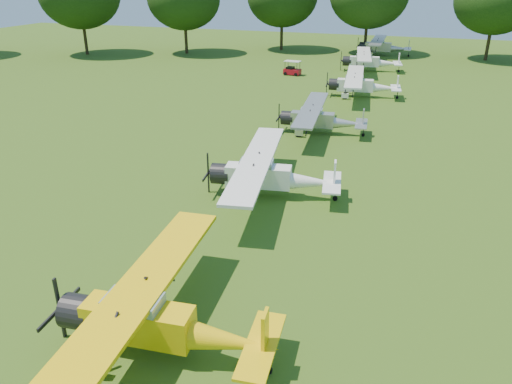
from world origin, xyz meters
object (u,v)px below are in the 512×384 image
aircraft_2 (154,319)px  aircraft_4 (319,118)px  golf_cart (292,70)px  aircraft_7 (382,46)px  aircraft_5 (361,83)px  aircraft_6 (369,60)px  aircraft_3 (269,173)px

aircraft_2 → aircraft_4: size_ratio=1.10×
golf_cart → aircraft_7: bearing=71.9°
aircraft_5 → aircraft_6: aircraft_6 is taller
aircraft_3 → aircraft_5: aircraft_3 is taller
aircraft_4 → golf_cart: 22.84m
aircraft_7 → aircraft_3: bearing=-92.4°
aircraft_5 → aircraft_7: (-0.78, 26.74, 0.09)m
aircraft_5 → aircraft_4: bearing=-102.3°
aircraft_6 → golf_cart: size_ratio=5.78×
aircraft_2 → aircraft_3: (-0.35, 12.75, -0.01)m
aircraft_5 → aircraft_6: 13.88m
aircraft_2 → aircraft_5: 37.71m
aircraft_6 → aircraft_7: aircraft_7 is taller
aircraft_2 → aircraft_5: (0.99, 37.70, -0.05)m
aircraft_2 → aircraft_6: aircraft_2 is taller
aircraft_6 → aircraft_2: bearing=-98.4°
aircraft_3 → aircraft_5: bearing=77.3°
aircraft_3 → aircraft_7: bearing=79.8°
aircraft_4 → aircraft_7: bearing=83.5°
aircraft_4 → aircraft_6: bearing=83.7°
aircraft_3 → golf_cart: 34.39m
aircraft_7 → golf_cart: (-8.35, -18.21, -0.85)m
aircraft_5 → aircraft_6: bearing=87.3°
aircraft_4 → aircraft_6: size_ratio=0.92×
aircraft_4 → aircraft_5: size_ratio=0.94×
golf_cart → aircraft_6: bearing=39.7°
aircraft_5 → aircraft_3: bearing=-100.0°
aircraft_7 → golf_cart: bearing=-116.4°
aircraft_2 → aircraft_7: 64.44m
aircraft_2 → golf_cart: 46.95m
aircraft_2 → aircraft_3: size_ratio=1.01×
aircraft_2 → aircraft_6: size_ratio=1.01×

